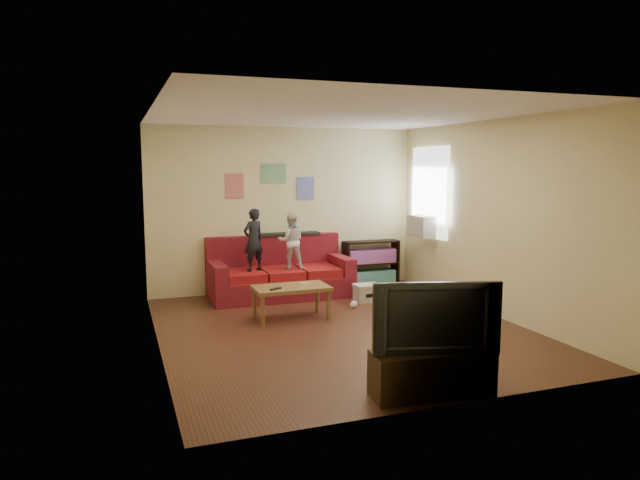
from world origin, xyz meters
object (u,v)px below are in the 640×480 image
object	(u,v)px
bookshelf	(371,266)
child_b	(291,241)
coffee_table	(291,291)
television	(434,315)
sofa	(279,276)
tv_stand	(432,373)
file_box	(367,293)
child_a	(253,240)

from	to	relation	value
bookshelf	child_b	bearing A→B (deg)	-165.64
coffee_table	television	distance (m)	2.97
sofa	television	xyz separation A→B (m)	(0.22, -4.33, 0.42)
child_b	tv_stand	world-z (taller)	child_b
file_box	television	world-z (taller)	television
sofa	coffee_table	xyz separation A→B (m)	(-0.23, -1.41, 0.06)
file_box	tv_stand	distance (m)	3.63
coffee_table	television	bearing A→B (deg)	-81.26
bookshelf	television	world-z (taller)	television
sofa	coffee_table	distance (m)	1.43
child_a	child_b	distance (m)	0.60
child_b	sofa	bearing A→B (deg)	-39.46
tv_stand	child_a	bearing A→B (deg)	105.65
child_b	tv_stand	size ratio (longest dim) A/B	0.78
coffee_table	bookshelf	xyz separation A→B (m)	(1.94, 1.64, -0.04)
child_a	television	size ratio (longest dim) A/B	0.85
child_a	coffee_table	world-z (taller)	child_a
child_a	coffee_table	xyz separation A→B (m)	(0.22, -1.24, -0.56)
sofa	child_b	world-z (taller)	child_b
child_b	coffee_table	xyz separation A→B (m)	(-0.38, -1.24, -0.51)
sofa	child_b	size ratio (longest dim) A/B	2.55
sofa	television	bearing A→B (deg)	-87.09
child_b	television	xyz separation A→B (m)	(0.07, -4.15, -0.16)
bookshelf	coffee_table	bearing A→B (deg)	-139.78
child_b	bookshelf	distance (m)	1.70
child_a	file_box	size ratio (longest dim) A/B	2.48
tv_stand	television	xyz separation A→B (m)	(0.00, 0.00, 0.54)
child_b	bookshelf	size ratio (longest dim) A/B	0.89
sofa	child_b	bearing A→B (deg)	-49.98
file_box	tv_stand	world-z (taller)	tv_stand
child_b	coffee_table	world-z (taller)	child_b
child_a	child_b	bearing A→B (deg)	156.74
sofa	television	world-z (taller)	television
child_a	tv_stand	size ratio (longest dim) A/B	0.86
sofa	file_box	bearing A→B (deg)	-35.10
child_b	file_box	distance (m)	1.43
bookshelf	television	bearing A→B (deg)	-108.14
coffee_table	file_box	bearing A→B (deg)	22.87
child_b	tv_stand	xyz separation A→B (m)	(0.07, -4.15, -0.69)
coffee_table	tv_stand	bearing A→B (deg)	-81.26
child_a	television	bearing A→B (deg)	75.94
bookshelf	file_box	bearing A→B (deg)	-117.15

